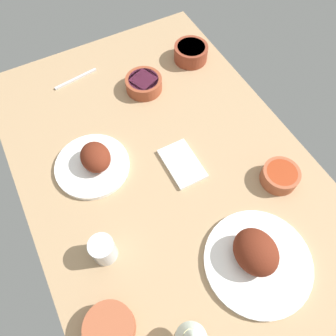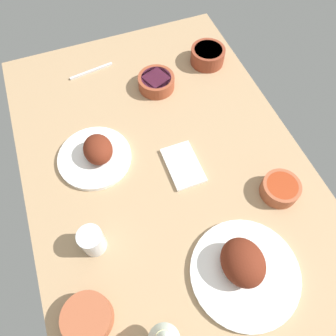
{
  "view_description": "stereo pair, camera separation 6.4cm",
  "coord_description": "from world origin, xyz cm",
  "px_view_note": "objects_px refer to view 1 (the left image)",
  "views": [
    {
      "loc": [
        44.41,
        -23.61,
        94.12
      ],
      "look_at": [
        0.0,
        0.0,
        6.0
      ],
      "focal_mm": 34.13,
      "sensor_mm": 36.0,
      "label": 1
    },
    {
      "loc": [
        47.06,
        -17.74,
        94.12
      ],
      "look_at": [
        0.0,
        0.0,
        6.0
      ],
      "focal_mm": 34.13,
      "sensor_mm": 36.0,
      "label": 2
    }
  ],
  "objects_px": {
    "plate_center_main": "(257,257)",
    "bowl_onions": "(144,83)",
    "plate_far_side": "(94,162)",
    "fork_loose": "(76,79)",
    "water_tumbler": "(103,250)",
    "bowl_cream": "(110,328)",
    "bowl_potatoes": "(191,52)",
    "folded_napkin": "(183,164)",
    "bowl_sauce": "(280,176)"
  },
  "relations": [
    {
      "from": "plate_center_main",
      "to": "folded_napkin",
      "type": "xyz_separation_m",
      "value": [
        -0.36,
        -0.03,
        -0.03
      ]
    },
    {
      "from": "water_tumbler",
      "to": "plate_far_side",
      "type": "bearing_deg",
      "value": 164.21
    },
    {
      "from": "plate_center_main",
      "to": "bowl_cream",
      "type": "height_order",
      "value": "plate_center_main"
    },
    {
      "from": "plate_center_main",
      "to": "bowl_onions",
      "type": "height_order",
      "value": "plate_center_main"
    },
    {
      "from": "water_tumbler",
      "to": "fork_loose",
      "type": "height_order",
      "value": "water_tumbler"
    },
    {
      "from": "bowl_cream",
      "to": "fork_loose",
      "type": "relative_size",
      "value": 0.72
    },
    {
      "from": "plate_far_side",
      "to": "fork_loose",
      "type": "relative_size",
      "value": 1.37
    },
    {
      "from": "plate_center_main",
      "to": "bowl_potatoes",
      "type": "relative_size",
      "value": 2.25
    },
    {
      "from": "plate_center_main",
      "to": "water_tumbler",
      "type": "relative_size",
      "value": 3.41
    },
    {
      "from": "plate_center_main",
      "to": "bowl_sauce",
      "type": "relative_size",
      "value": 2.59
    },
    {
      "from": "bowl_potatoes",
      "to": "fork_loose",
      "type": "height_order",
      "value": "bowl_potatoes"
    },
    {
      "from": "fork_loose",
      "to": "water_tumbler",
      "type": "bearing_deg",
      "value": 68.72
    },
    {
      "from": "bowl_onions",
      "to": "bowl_sauce",
      "type": "bearing_deg",
      "value": 20.4
    },
    {
      "from": "plate_center_main",
      "to": "bowl_potatoes",
      "type": "bearing_deg",
      "value": 162.57
    },
    {
      "from": "bowl_potatoes",
      "to": "bowl_sauce",
      "type": "bearing_deg",
      "value": -2.83
    },
    {
      "from": "bowl_potatoes",
      "to": "folded_napkin",
      "type": "bearing_deg",
      "value": -32.85
    },
    {
      "from": "plate_center_main",
      "to": "bowl_potatoes",
      "type": "height_order",
      "value": "plate_center_main"
    },
    {
      "from": "fork_loose",
      "to": "plate_far_side",
      "type": "bearing_deg",
      "value": 70.75
    },
    {
      "from": "fork_loose",
      "to": "plate_center_main",
      "type": "bearing_deg",
      "value": 94.5
    },
    {
      "from": "bowl_sauce",
      "to": "bowl_onions",
      "type": "bearing_deg",
      "value": -159.6
    },
    {
      "from": "bowl_potatoes",
      "to": "bowl_onions",
      "type": "bearing_deg",
      "value": -76.24
    },
    {
      "from": "plate_far_side",
      "to": "folded_napkin",
      "type": "distance_m",
      "value": 0.29
    },
    {
      "from": "plate_far_side",
      "to": "bowl_sauce",
      "type": "xyz_separation_m",
      "value": [
        0.32,
        0.49,
        0.0
      ]
    },
    {
      "from": "folded_napkin",
      "to": "plate_far_side",
      "type": "bearing_deg",
      "value": -117.43
    },
    {
      "from": "bowl_onions",
      "to": "bowl_potatoes",
      "type": "relative_size",
      "value": 1.02
    },
    {
      "from": "plate_center_main",
      "to": "bowl_potatoes",
      "type": "xyz_separation_m",
      "value": [
        -0.78,
        0.25,
        -0.0
      ]
    },
    {
      "from": "plate_center_main",
      "to": "bowl_potatoes",
      "type": "distance_m",
      "value": 0.82
    },
    {
      "from": "bowl_cream",
      "to": "bowl_onions",
      "type": "xyz_separation_m",
      "value": [
        -0.69,
        0.43,
        -0.0
      ]
    },
    {
      "from": "bowl_onions",
      "to": "bowl_cream",
      "type": "bearing_deg",
      "value": -31.71
    },
    {
      "from": "bowl_cream",
      "to": "folded_napkin",
      "type": "relative_size",
      "value": 0.78
    },
    {
      "from": "plate_far_side",
      "to": "folded_napkin",
      "type": "xyz_separation_m",
      "value": [
        0.13,
        0.25,
        -0.02
      ]
    },
    {
      "from": "bowl_cream",
      "to": "bowl_onions",
      "type": "distance_m",
      "value": 0.82
    },
    {
      "from": "bowl_potatoes",
      "to": "folded_napkin",
      "type": "height_order",
      "value": "bowl_potatoes"
    },
    {
      "from": "bowl_sauce",
      "to": "folded_napkin",
      "type": "distance_m",
      "value": 0.31
    },
    {
      "from": "plate_center_main",
      "to": "plate_far_side",
      "type": "xyz_separation_m",
      "value": [
        -0.49,
        -0.28,
        -0.01
      ]
    },
    {
      "from": "plate_center_main",
      "to": "folded_napkin",
      "type": "bearing_deg",
      "value": -175.87
    },
    {
      "from": "bowl_cream",
      "to": "folded_napkin",
      "type": "height_order",
      "value": "bowl_cream"
    },
    {
      "from": "plate_center_main",
      "to": "bowl_cream",
      "type": "bearing_deg",
      "value": -93.85
    },
    {
      "from": "plate_far_side",
      "to": "bowl_sauce",
      "type": "height_order",
      "value": "plate_far_side"
    },
    {
      "from": "folded_napkin",
      "to": "fork_loose",
      "type": "height_order",
      "value": "folded_napkin"
    },
    {
      "from": "folded_napkin",
      "to": "bowl_cream",
      "type": "bearing_deg",
      "value": -49.77
    },
    {
      "from": "plate_center_main",
      "to": "fork_loose",
      "type": "xyz_separation_m",
      "value": [
        -0.89,
        -0.2,
        -0.03
      ]
    },
    {
      "from": "water_tumbler",
      "to": "folded_napkin",
      "type": "bearing_deg",
      "value": 114.33
    },
    {
      "from": "water_tumbler",
      "to": "bowl_onions",
      "type": "bearing_deg",
      "value": 144.26
    },
    {
      "from": "folded_napkin",
      "to": "fork_loose",
      "type": "relative_size",
      "value": 0.92
    },
    {
      "from": "bowl_potatoes",
      "to": "fork_loose",
      "type": "distance_m",
      "value": 0.46
    },
    {
      "from": "bowl_potatoes",
      "to": "fork_loose",
      "type": "relative_size",
      "value": 0.76
    },
    {
      "from": "bowl_sauce",
      "to": "bowl_cream",
      "type": "bearing_deg",
      "value": -77.2
    },
    {
      "from": "plate_center_main",
      "to": "plate_far_side",
      "type": "relative_size",
      "value": 1.24
    },
    {
      "from": "plate_far_side",
      "to": "bowl_sauce",
      "type": "distance_m",
      "value": 0.59
    }
  ]
}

